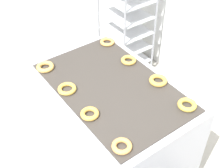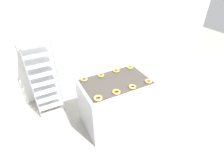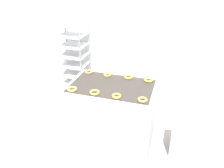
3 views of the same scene
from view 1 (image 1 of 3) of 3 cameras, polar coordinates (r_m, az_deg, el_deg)
fryer_machine at (r=2.65m, az=-0.00°, el=-8.41°), size 1.26×0.82×0.98m
baking_rack_cart at (r=3.61m, az=2.76°, el=13.87°), size 0.52×0.47×1.69m
donut_near_left at (r=2.51m, az=-12.12°, el=3.09°), size 0.14×0.14×0.03m
donut_near_midleft at (r=2.28m, az=-8.23°, el=-0.88°), size 0.14×0.14×0.03m
donut_near_midright at (r=2.08m, az=-4.09°, el=-5.44°), size 0.13×0.13×0.03m
donut_near_right at (r=1.90m, az=1.81°, el=-11.28°), size 0.13×0.13×0.03m
donut_far_left at (r=2.75m, az=-0.86°, el=7.70°), size 0.13×0.13×0.03m
donut_far_midleft at (r=2.53m, az=3.06°, el=4.37°), size 0.12×0.12×0.03m
donut_far_midright at (r=2.35m, az=8.45°, el=0.65°), size 0.14×0.14×0.03m
donut_far_right at (r=2.19m, az=13.57°, el=-3.72°), size 0.13×0.13×0.03m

